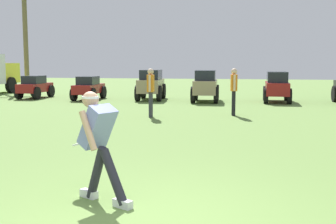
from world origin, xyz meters
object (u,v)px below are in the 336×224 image
at_px(teammate_midfield, 234,87).
at_px(parked_car_slot_e, 277,86).
at_px(parked_car_slot_a, 35,87).
at_px(parked_car_slot_c, 151,84).
at_px(frisbee_in_flight, 81,143).
at_px(teammate_near_sideline, 151,88).
at_px(frisbee_thrower, 98,140).
at_px(palm_tree_far_left, 25,28).
at_px(parked_car_slot_b, 89,88).
at_px(parked_car_slot_d, 205,85).

bearing_deg(teammate_midfield, parked_car_slot_e, 71.17).
bearing_deg(parked_car_slot_a, parked_car_slot_c, 0.99).
xyz_separation_m(teammate_midfield, parked_car_slot_e, (1.76, 5.16, -0.22)).
height_order(frisbee_in_flight, parked_car_slot_a, parked_car_slot_a).
bearing_deg(parked_car_slot_e, teammate_near_sideline, -125.83).
xyz_separation_m(frisbee_thrower, parked_car_slot_c, (-2.51, 14.27, -0.05)).
height_order(frisbee_in_flight, palm_tree_far_left, palm_tree_far_left).
height_order(teammate_near_sideline, teammate_midfield, same).
height_order(teammate_near_sideline, parked_car_slot_c, teammate_near_sideline).
xyz_separation_m(frisbee_in_flight, teammate_near_sideline, (-0.74, 7.71, 0.29)).
relative_size(teammate_midfield, palm_tree_far_left, 0.24).
distance_m(parked_car_slot_a, parked_car_slot_c, 5.82).
distance_m(parked_car_slot_b, parked_car_slot_d, 5.51).
bearing_deg(parked_car_slot_b, teammate_midfield, -34.71).
xyz_separation_m(parked_car_slot_a, palm_tree_far_left, (-3.35, 5.35, 3.31)).
distance_m(frisbee_thrower, frisbee_in_flight, 0.62).
distance_m(frisbee_thrower, parked_car_slot_d, 13.80).
bearing_deg(teammate_midfield, palm_tree_far_left, 141.44).
bearing_deg(frisbee_thrower, frisbee_in_flight, 132.59).
bearing_deg(parked_car_slot_e, frisbee_in_flight, -104.78).
relative_size(parked_car_slot_d, parked_car_slot_e, 0.99).
distance_m(parked_car_slot_e, palm_tree_far_left, 16.12).
relative_size(frisbee_thrower, frisbee_in_flight, 4.86).
bearing_deg(teammate_midfield, parked_car_slot_b, 145.29).
distance_m(parked_car_slot_b, parked_car_slot_e, 8.64).
bearing_deg(teammate_midfield, frisbee_thrower, -99.16).
xyz_separation_m(parked_car_slot_a, parked_car_slot_b, (2.91, -0.36, 0.00)).
height_order(parked_car_slot_a, parked_car_slot_e, parked_car_slot_e).
relative_size(frisbee_thrower, teammate_midfield, 0.90).
height_order(parked_car_slot_c, palm_tree_far_left, palm_tree_far_left).
height_order(teammate_near_sideline, parked_car_slot_b, teammate_near_sideline).
height_order(parked_car_slot_b, parked_car_slot_d, parked_car_slot_d).
bearing_deg(parked_car_slot_b, frisbee_thrower, -68.61).
bearing_deg(teammate_near_sideline, parked_car_slot_d, 77.56).
xyz_separation_m(frisbee_in_flight, parked_car_slot_e, (3.63, 13.76, 0.07)).
bearing_deg(parked_car_slot_a, parked_car_slot_b, -7.03).
xyz_separation_m(teammate_near_sideline, teammate_midfield, (2.61, 0.89, 0.00)).
distance_m(teammate_near_sideline, palm_tree_far_left, 15.76).
distance_m(teammate_near_sideline, teammate_midfield, 2.76).
distance_m(frisbee_thrower, parked_car_slot_c, 14.49).
xyz_separation_m(teammate_near_sideline, parked_car_slot_b, (-4.26, 5.65, -0.38)).
height_order(parked_car_slot_c, parked_car_slot_e, parked_car_slot_c).
xyz_separation_m(teammate_midfield, parked_car_slot_c, (-3.97, 5.22, -0.20)).
xyz_separation_m(parked_car_slot_a, parked_car_slot_e, (11.54, 0.04, 0.16)).
distance_m(frisbee_thrower, parked_car_slot_a, 16.43).
bearing_deg(palm_tree_far_left, parked_car_slot_e, -19.62).
xyz_separation_m(teammate_near_sideline, parked_car_slot_a, (-7.17, 6.01, -0.38)).
distance_m(teammate_near_sideline, parked_car_slot_b, 7.09).
bearing_deg(parked_car_slot_a, teammate_near_sideline, -39.97).
relative_size(parked_car_slot_c, palm_tree_far_left, 0.37).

